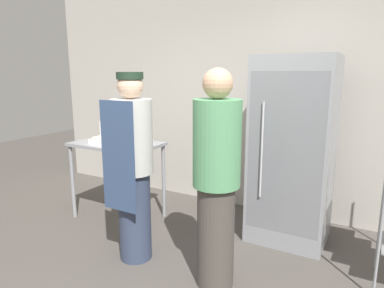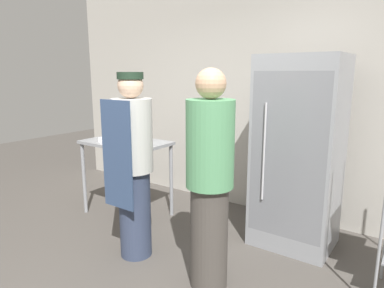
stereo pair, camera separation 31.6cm
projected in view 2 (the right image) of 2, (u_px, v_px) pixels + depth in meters
name	position (u px, v px, depth m)	size (l,w,h in m)	color
back_wall	(265.00, 89.00, 4.19)	(6.40, 0.12, 3.09)	#B7B2A8
refrigerator	(298.00, 154.00, 3.39)	(0.78, 0.67, 1.91)	gray
prep_counter	(126.00, 151.00, 4.15)	(1.02, 0.64, 0.93)	gray
donut_box	(112.00, 138.00, 4.09)	(0.24, 0.20, 0.24)	white
blender_pitcher	(147.00, 131.00, 4.08)	(0.11, 0.11, 0.29)	#99999E
person_baker	(133.00, 164.00, 3.16)	(0.37, 0.39, 1.75)	#333D56
person_customer	(210.00, 181.00, 2.68)	(0.38, 0.38, 1.78)	#47423D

